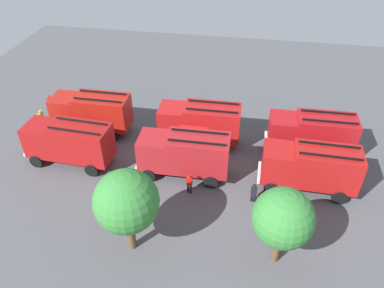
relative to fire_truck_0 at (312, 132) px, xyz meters
The scene contains 16 objects.
ground_plane 10.23m from the fire_truck_0, 13.37° to the left, with size 56.20×56.20×0.00m, color #4C4C51.
fire_truck_0 is the anchor object (origin of this frame).
fire_truck_1 9.43m from the fire_truck_0, ahead, with size 7.23×2.84×3.88m.
fire_truck_2 19.35m from the fire_truck_0, ahead, with size 7.21×2.77×3.88m.
fire_truck_3 4.51m from the fire_truck_0, 84.39° to the left, with size 7.25×2.86×3.88m.
fire_truck_4 10.92m from the fire_truck_0, 24.54° to the left, with size 7.24×2.85×3.88m.
fire_truck_5 19.93m from the fire_truck_0, 13.50° to the left, with size 7.33×3.08×3.88m.
firefighter_0 8.08m from the fire_truck_0, 56.57° to the left, with size 0.46×0.31×1.62m.
firefighter_1 24.60m from the fire_truck_0, ahead, with size 0.44×0.48×1.62m.
firefighter_2 20.50m from the fire_truck_0, ahead, with size 0.46×0.33×1.67m.
firefighter_3 11.35m from the fire_truck_0, 35.63° to the left, with size 0.44×0.29×1.77m.
firefighter_4 25.15m from the fire_truck_0, ahead, with size 0.44×0.28×1.74m.
tree_0 11.99m from the fire_truck_0, 76.33° to the left, with size 3.65×3.65×5.66m.
tree_1 17.14m from the fire_truck_0, 45.48° to the left, with size 3.96×3.96×6.14m.
traffic_cone_0 13.95m from the fire_truck_0, 11.38° to the left, with size 0.51×0.51×0.73m, color #F2600C.
traffic_cone_1 22.86m from the fire_truck_0, ahead, with size 0.49×0.49×0.71m, color #F2600C.
Camera 1 is at (-4.28, 24.40, 20.08)m, focal length 34.90 mm.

